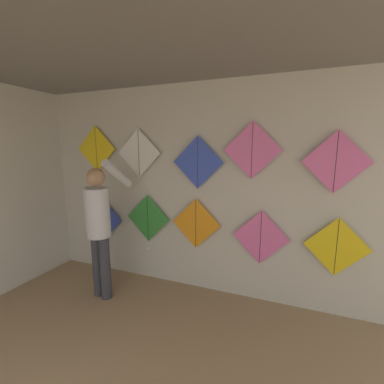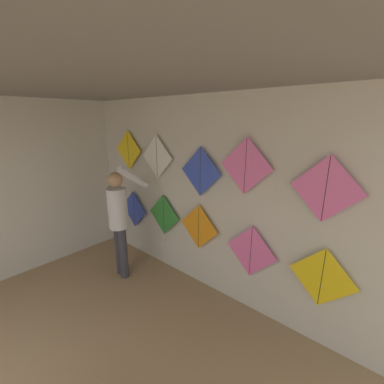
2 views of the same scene
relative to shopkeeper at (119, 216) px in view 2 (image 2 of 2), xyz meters
name	(u,v)px [view 2 (image 2 of 2)]	position (x,y,z in m)	size (l,w,h in m)	color
back_panel	(202,196)	(1.08, 0.71, 0.36)	(5.58, 0.06, 2.80)	beige
ceiling_slab	(28,70)	(1.08, -1.31, 1.78)	(5.58, 4.78, 0.04)	gray
shopkeeper	(119,216)	(0.00, 0.00, 0.00)	(0.46, 0.61, 1.84)	#383842
kite_0	(134,209)	(-0.47, 0.62, -0.17)	(0.69, 0.01, 0.69)	blue
kite_1	(164,216)	(0.35, 0.62, -0.10)	(0.69, 0.04, 0.83)	#338C38
kite_2	(199,227)	(1.10, 0.62, -0.08)	(0.69, 0.01, 0.69)	orange
kite_3	(251,251)	(1.95, 0.62, -0.16)	(0.69, 0.01, 0.69)	pink
kite_4	(322,278)	(2.79, 0.62, -0.17)	(0.69, 0.01, 0.69)	yellow
kite_5	(128,150)	(-0.52, 0.62, 0.92)	(0.69, 0.01, 0.69)	yellow
kite_6	(157,157)	(0.23, 0.62, 0.86)	(0.69, 0.01, 0.69)	white
kite_7	(200,172)	(1.12, 0.62, 0.75)	(0.69, 0.01, 0.69)	blue
kite_8	(246,166)	(1.81, 0.62, 0.91)	(0.69, 0.01, 0.69)	pink
kite_9	(326,189)	(2.70, 0.62, 0.79)	(0.69, 0.01, 0.69)	pink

